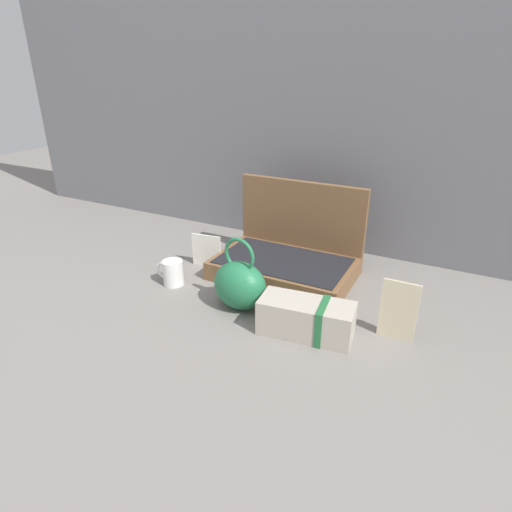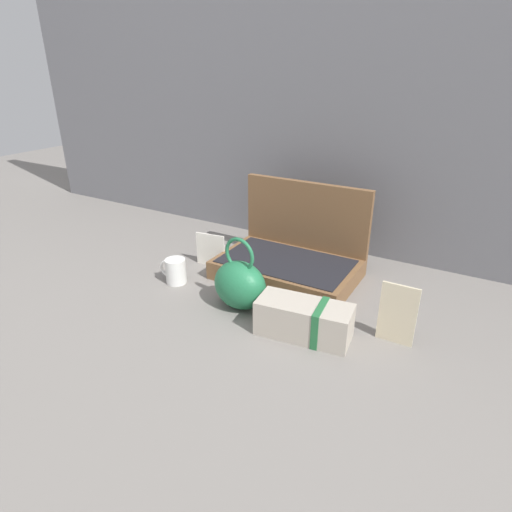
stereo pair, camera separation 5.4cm
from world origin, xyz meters
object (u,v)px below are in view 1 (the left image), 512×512
at_px(info_card_left, 398,311).
at_px(teal_pouch_handbag, 240,284).
at_px(coffee_mug, 172,273).
at_px(poster_card_right, 206,251).
at_px(cream_toiletry_bag, 307,318).
at_px(open_suitcase, 288,256).

bearing_deg(info_card_left, teal_pouch_handbag, -173.27).
bearing_deg(info_card_left, coffee_mug, -177.83).
xyz_separation_m(teal_pouch_handbag, coffee_mug, (-0.28, 0.03, -0.04)).
relative_size(coffee_mug, poster_card_right, 0.85).
distance_m(cream_toiletry_bag, poster_card_right, 0.55).
bearing_deg(poster_card_right, info_card_left, -18.86).
xyz_separation_m(cream_toiletry_bag, info_card_left, (0.23, 0.10, 0.04)).
bearing_deg(cream_toiletry_bag, teal_pouch_handbag, 170.20).
relative_size(open_suitcase, info_card_left, 2.74).
distance_m(open_suitcase, info_card_left, 0.49).
bearing_deg(cream_toiletry_bag, poster_card_right, 153.78).
distance_m(teal_pouch_handbag, info_card_left, 0.47).
distance_m(teal_pouch_handbag, coffee_mug, 0.29).
bearing_deg(coffee_mug, open_suitcase, 39.61).
distance_m(teal_pouch_handbag, poster_card_right, 0.33).
bearing_deg(info_card_left, poster_card_right, 168.43).
relative_size(teal_pouch_handbag, poster_card_right, 1.87).
relative_size(open_suitcase, cream_toiletry_bag, 1.76).
bearing_deg(coffee_mug, cream_toiletry_bag, -7.47).
distance_m(open_suitcase, teal_pouch_handbag, 0.29).
bearing_deg(coffee_mug, teal_pouch_handbag, -5.48).
bearing_deg(info_card_left, cream_toiletry_bag, -157.01).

